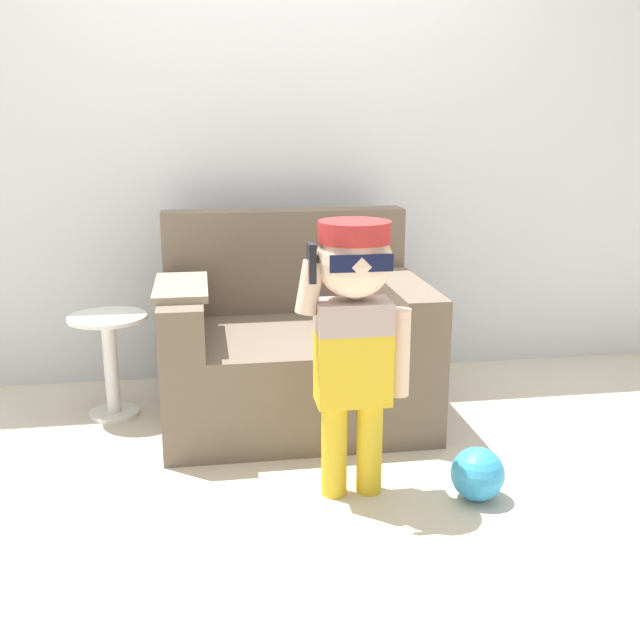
{
  "coord_description": "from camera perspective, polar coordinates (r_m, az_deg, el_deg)",
  "views": [
    {
      "loc": [
        -0.36,
        -3.01,
        1.33
      ],
      "look_at": [
        0.08,
        -0.21,
        0.56
      ],
      "focal_mm": 42.0,
      "sensor_mm": 36.0,
      "label": 1
    }
  ],
  "objects": [
    {
      "name": "ground_plane",
      "position": [
        3.31,
        -2.02,
        -8.42
      ],
      "size": [
        10.0,
        10.0,
        0.0
      ],
      "primitive_type": "plane",
      "color": "beige"
    },
    {
      "name": "wall_back",
      "position": [
        3.84,
        -3.76,
        14.78
      ],
      "size": [
        10.0,
        0.05,
        2.6
      ],
      "color": "silver",
      "rests_on": "ground_plane"
    },
    {
      "name": "armchair",
      "position": [
        3.4,
        -2.11,
        -2.12
      ],
      "size": [
        1.17,
        0.89,
        0.9
      ],
      "color": "#6B5B4C",
      "rests_on": "ground_plane"
    },
    {
      "name": "toy_ball",
      "position": [
        2.78,
        11.92,
        -11.4
      ],
      "size": [
        0.19,
        0.19,
        0.19
      ],
      "color": "#3399D1",
      "rests_on": "ground_plane"
    },
    {
      "name": "person_child",
      "position": [
        2.57,
        2.61,
        0.21
      ],
      "size": [
        0.41,
        0.3,
        0.99
      ],
      "color": "gold",
      "rests_on": "ground_plane"
    },
    {
      "name": "side_table",
      "position": [
        3.51,
        -15.69,
        -2.63
      ],
      "size": [
        0.35,
        0.35,
        0.47
      ],
      "color": "white",
      "rests_on": "ground_plane"
    }
  ]
}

